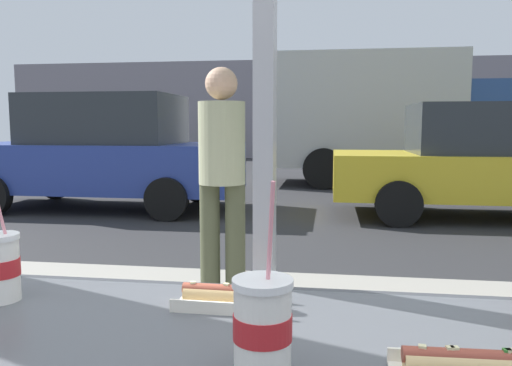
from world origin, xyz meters
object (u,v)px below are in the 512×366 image
at_px(soda_cup_right, 263,326).
at_px(hotdog_tray_far, 231,297).
at_px(parked_car_yellow, 493,161).
at_px(parked_car_blue, 104,153).
at_px(pedestrian, 222,170).
at_px(box_truck, 388,115).

xyz_separation_m(soda_cup_right, hotdog_tray_far, (-0.11, 0.29, -0.06)).
relative_size(soda_cup_right, hotdog_tray_far, 1.26).
height_order(hotdog_tray_far, parked_car_yellow, parked_car_yellow).
xyz_separation_m(soda_cup_right, parked_car_blue, (-3.64, 7.21, -0.13)).
bearing_deg(soda_cup_right, hotdog_tray_far, 110.52).
distance_m(soda_cup_right, hotdog_tray_far, 0.31).
relative_size(soda_cup_right, parked_car_yellow, 0.07).
distance_m(hotdog_tray_far, pedestrian, 2.39).
distance_m(parked_car_yellow, pedestrian, 5.56).
distance_m(hotdog_tray_far, box_truck, 11.27).
height_order(soda_cup_right, pedestrian, pedestrian).
bearing_deg(pedestrian, soda_cup_right, -76.43).
distance_m(parked_car_blue, box_truck, 6.62).
height_order(hotdog_tray_far, parked_car_blue, parked_car_blue).
relative_size(parked_car_yellow, box_truck, 0.75).
height_order(box_truck, pedestrian, box_truck).
bearing_deg(soda_cup_right, box_truck, 82.95).
xyz_separation_m(parked_car_yellow, pedestrian, (-3.13, -4.59, 0.22)).
xyz_separation_m(soda_cup_right, parked_car_yellow, (2.50, 7.21, -0.21)).
height_order(soda_cup_right, parked_car_blue, parked_car_blue).
bearing_deg(box_truck, parked_car_yellow, -75.65).
height_order(parked_car_blue, box_truck, box_truck).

